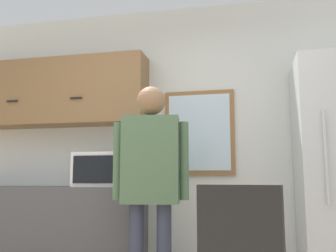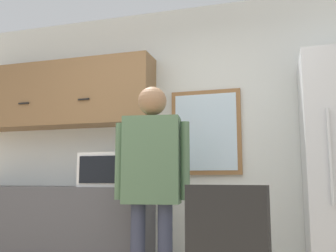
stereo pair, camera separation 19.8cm
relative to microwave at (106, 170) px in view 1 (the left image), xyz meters
The scene contains 6 objects.
back_wall 0.73m from the microwave, 36.11° to the left, with size 6.00×0.06×2.70m.
counter 0.91m from the microwave, behind, with size 1.96×0.59×0.90m.
upper_cabinets 1.06m from the microwave, 163.14° to the left, with size 1.96×0.33×0.67m.
microwave is the anchor object (origin of this frame).
person 0.70m from the microwave, 40.07° to the right, with size 0.57×0.28×1.68m.
window 0.95m from the microwave, 23.59° to the left, with size 0.67×0.05×0.81m.
Camera 1 is at (0.72, -1.56, 0.97)m, focal length 40.00 mm.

